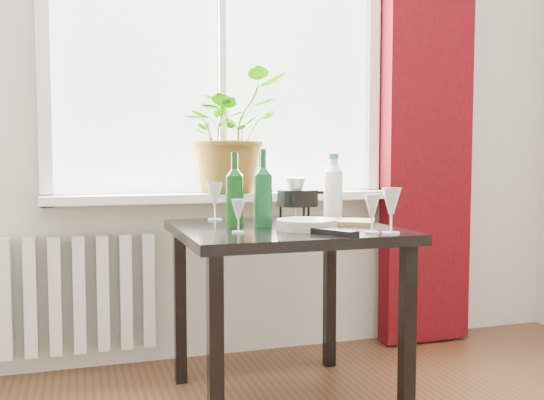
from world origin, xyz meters
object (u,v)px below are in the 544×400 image
object	(u,v)px
wine_bottle_right	(263,187)
radiator	(67,295)
cleaning_bottle	(333,185)
wineglass_front_left	(238,216)
fondue_pot	(298,206)
potted_plant	(229,132)
wineglass_back_center	(296,199)
wineglass_far_right	(372,213)
wineglass_front_right	(391,210)
cutting_board	(341,221)
table	(283,249)
wineglass_back_left	(215,201)
wine_bottle_left	(235,189)
plate_stack	(306,224)
tv_remote	(334,232)
bottle_amber	(261,187)

from	to	relation	value
wine_bottle_right	radiator	bearing A→B (deg)	141.67
cleaning_bottle	wineglass_front_left	size ratio (longest dim) A/B	2.38
wineglass_front_left	fondue_pot	bearing A→B (deg)	41.89
radiator	potted_plant	distance (m)	1.09
wineglass_back_center	wineglass_far_right	bearing A→B (deg)	-71.69
wineglass_front_right	cutting_board	size ratio (longest dim) A/B	0.62
radiator	table	world-z (taller)	table
wineglass_back_left	wineglass_front_left	bearing A→B (deg)	-92.14
wineglass_front_right	wine_bottle_left	bearing A→B (deg)	141.24
potted_plant	wineglass_back_center	bearing A→B (deg)	-70.97
wineglass_back_left	plate_stack	xyz separation A→B (m)	(0.26, -0.46, -0.07)
cleaning_bottle	fondue_pot	world-z (taller)	cleaning_bottle
wineglass_front_left	tv_remote	bearing A→B (deg)	-26.36
potted_plant	wineglass_back_left	distance (m)	0.45
table	fondue_pot	world-z (taller)	fondue_pot
radiator	bottle_amber	bearing A→B (deg)	-23.42
wineglass_front_right	cleaning_bottle	bearing A→B (deg)	86.54
radiator	potted_plant	bearing A→B (deg)	-0.98
radiator	cutting_board	world-z (taller)	cutting_board
wineglass_far_right	tv_remote	bearing A→B (deg)	-177.96
wineglass_front_right	wineglass_front_left	bearing A→B (deg)	160.14
wine_bottle_right	fondue_pot	world-z (taller)	wine_bottle_right
wineglass_far_right	radiator	bearing A→B (deg)	139.24
cutting_board	bottle_amber	bearing A→B (deg)	140.10
wineglass_front_right	wineglass_far_right	size ratio (longest dim) A/B	1.18
radiator	fondue_pot	bearing A→B (deg)	-26.09
wineglass_back_center	wineglass_front_left	bearing A→B (deg)	-139.64
bottle_amber	wineglass_back_center	bearing A→B (deg)	-52.98
potted_plant	wineglass_back_center	size ratio (longest dim) A/B	3.00
wineglass_back_left	tv_remote	world-z (taller)	wineglass_back_left
wineglass_far_right	cutting_board	world-z (taller)	wineglass_far_right
wine_bottle_right	wineglass_far_right	distance (m)	0.47
bottle_amber	wineglass_front_left	size ratio (longest dim) A/B	2.32
potted_plant	cutting_board	size ratio (longest dim) A/B	2.15
potted_plant	wineglass_far_right	xyz separation A→B (m)	(0.31, -0.93, -0.33)
wine_bottle_right	bottle_amber	world-z (taller)	wine_bottle_right
wine_bottle_right	wineglass_back_left	bearing A→B (deg)	113.51
table	tv_remote	distance (m)	0.34
cleaning_bottle	radiator	bearing A→B (deg)	162.93
wine_bottle_left	wineglass_far_right	xyz separation A→B (m)	(0.43, -0.35, -0.08)
wineglass_back_center	cutting_board	size ratio (longest dim) A/B	0.71
wineglass_front_left	plate_stack	distance (m)	0.29
wineglass_front_right	wineglass_back_center	size ratio (longest dim) A/B	0.86
potted_plant	fondue_pot	size ratio (longest dim) A/B	2.92
wine_bottle_right	cutting_board	bearing A→B (deg)	1.80
fondue_pot	potted_plant	bearing A→B (deg)	107.72
table	wineglass_back_center	distance (m)	0.25
cleaning_bottle	wineglass_back_center	world-z (taller)	cleaning_bottle
fondue_pot	table	bearing A→B (deg)	-132.74
potted_plant	wineglass_back_left	size ratio (longest dim) A/B	3.51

